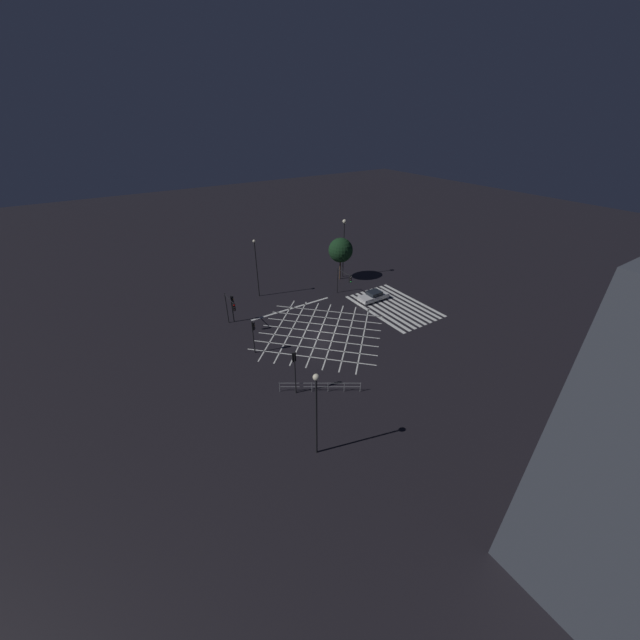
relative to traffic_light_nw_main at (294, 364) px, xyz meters
The scene contains 13 objects.
ground_plane 11.28m from the traffic_light_nw_main, 45.23° to the right, with size 200.00×200.00×0.00m, color black.
road_markings 17.31m from the traffic_light_nw_main, 62.34° to the right, with size 17.36×24.35×0.01m.
traffic_light_nw_main is the anchor object (origin of this frame).
traffic_light_median_north 7.92m from the traffic_light_nw_main, ahead, with size 0.36×0.39×3.87m.
traffic_light_ne_main 13.96m from the traffic_light_nw_main, ahead, with size 3.13×0.36×4.06m.
traffic_light_ne_cross 15.44m from the traffic_light_nw_main, ahead, with size 0.36×0.39×3.56m.
traffic_light_se_main 20.56m from the traffic_light_nw_main, 49.09° to the right, with size 3.21×0.36×3.77m.
street_lamp_east 27.74m from the traffic_light_nw_main, 45.32° to the right, with size 0.60×0.60×9.03m.
street_lamp_west 21.13m from the traffic_light_nw_main, 15.51° to the right, with size 0.40×0.40×8.18m.
street_lamp_far 7.33m from the traffic_light_nw_main, 163.66° to the left, with size 0.47×0.47×7.63m.
street_tree_near 26.58m from the traffic_light_nw_main, 44.71° to the right, with size 3.66×3.66×6.50m.
waiting_car 21.33m from the traffic_light_nw_main, 60.27° to the right, with size 1.77×4.32×1.28m.
pedestrian_railing 3.45m from the traffic_light_nw_main, 120.37° to the right, with size 4.14×6.34×1.05m.
Camera 1 is at (-29.99, 19.49, 22.67)m, focal length 20.00 mm.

